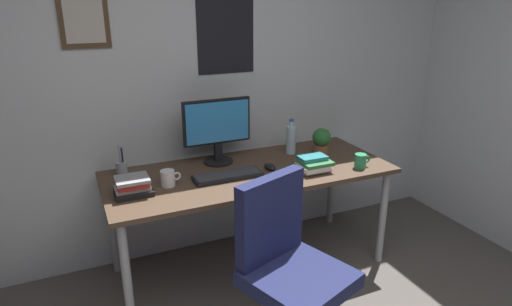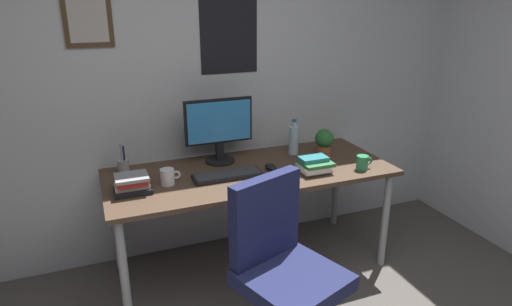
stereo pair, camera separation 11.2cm
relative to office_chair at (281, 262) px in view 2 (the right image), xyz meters
The scene contains 13 objects.
wall_back 1.46m from the office_chair, 97.18° to the left, with size 4.40×0.10×2.60m.
desk 0.78m from the office_chair, 80.77° to the left, with size 1.84×0.76×0.72m.
office_chair is the anchor object (origin of this frame).
monitor 1.08m from the office_chair, 90.82° to the left, with size 0.46×0.20×0.43m.
keyboard 0.73m from the office_chair, 94.07° to the left, with size 0.43×0.15×0.03m.
computer_mouse 0.79m from the office_chair, 70.95° to the left, with size 0.06×0.11×0.04m.
water_bottle 1.12m from the office_chair, 61.08° to the left, with size 0.07×0.07×0.25m.
coffee_mug_near 0.98m from the office_chair, 32.30° to the left, with size 0.11×0.08×0.09m.
coffee_mug_far 0.87m from the office_chair, 119.59° to the left, with size 0.12×0.08×0.10m.
potted_plant 1.13m from the office_chair, 49.81° to the left, with size 0.13×0.13×0.20m.
pen_cup 1.21m from the office_chair, 123.03° to the left, with size 0.07×0.07×0.20m.
book_stack_left 0.80m from the office_chair, 50.00° to the left, with size 0.20×0.19×0.10m.
book_stack_right 0.96m from the office_chair, 132.37° to the left, with size 0.21×0.16×0.10m.
Camera 2 is at (-0.65, -0.77, 1.77)m, focal length 30.66 mm.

